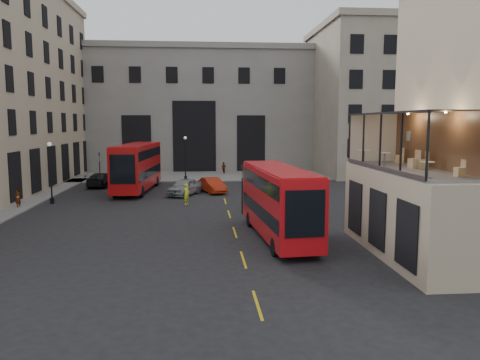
{
  "coord_description": "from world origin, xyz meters",
  "views": [
    {
      "loc": [
        -4.11,
        -23.14,
        6.97
      ],
      "look_at": [
        -1.41,
        9.08,
        3.0
      ],
      "focal_mm": 35.0,
      "sensor_mm": 36.0,
      "label": 1
    }
  ],
  "objects": [
    {
      "name": "bus_far",
      "position": [
        -10.59,
        24.97,
        2.71
      ],
      "size": [
        3.71,
        12.26,
        4.82
      ],
      "color": "#B00C0D",
      "rests_on": "ground"
    },
    {
      "name": "pedestrian_e",
      "position": [
        -18.99,
        15.71,
        0.84
      ],
      "size": [
        0.51,
        0.68,
        1.68
      ],
      "primitive_type": "imported",
      "rotation": [
        0.0,
        0.0,
        4.52
      ],
      "color": "gray",
      "rests_on": "ground"
    },
    {
      "name": "cafe_floor",
      "position": [
        6.5,
        0.0,
        4.55
      ],
      "size": [
        3.0,
        10.0,
        0.1
      ],
      "primitive_type": "cube",
      "color": "slate",
      "rests_on": "host_frontage"
    },
    {
      "name": "cafe_table_near",
      "position": [
        5.63,
        -3.85,
        5.07
      ],
      "size": [
        0.57,
        0.57,
        0.72
      ],
      "color": "beige",
      "rests_on": "cafe_floor"
    },
    {
      "name": "car_c",
      "position": [
        -14.93,
        28.82,
        0.77
      ],
      "size": [
        2.97,
        5.58,
        1.54
      ],
      "primitive_type": "imported",
      "rotation": [
        0.0,
        0.0,
        2.98
      ],
      "color": "black",
      "rests_on": "ground"
    },
    {
      "name": "gateway",
      "position": [
        -5.0,
        47.99,
        9.39
      ],
      "size": [
        35.0,
        10.6,
        18.0
      ],
      "color": "gray",
      "rests_on": "ground"
    },
    {
      "name": "street_lamp_a",
      "position": [
        -17.0,
        18.0,
        2.39
      ],
      "size": [
        0.36,
        0.36,
        5.33
      ],
      "color": "black",
      "rests_on": "ground"
    },
    {
      "name": "pedestrian_b",
      "position": [
        -9.54,
        32.06,
        0.92
      ],
      "size": [
        1.36,
        1.07,
        1.84
      ],
      "primitive_type": "imported",
      "rotation": [
        0.0,
        0.0,
        0.38
      ],
      "color": "gray",
      "rests_on": "ground"
    },
    {
      "name": "cafe_chair_b",
      "position": [
        7.3,
        -0.02,
        4.88
      ],
      "size": [
        0.48,
        0.48,
        0.91
      ],
      "color": "tan",
      "rests_on": "cafe_floor"
    },
    {
      "name": "pedestrian_d",
      "position": [
        3.92,
        30.07,
        0.78
      ],
      "size": [
        0.89,
        0.9,
        1.56
      ],
      "primitive_type": "imported",
      "rotation": [
        0.0,
        0.0,
        2.34
      ],
      "color": "gray",
      "rests_on": "ground"
    },
    {
      "name": "cafe_chair_c",
      "position": [
        7.04,
        0.41,
        4.89
      ],
      "size": [
        0.55,
        0.55,
        0.96
      ],
      "color": "tan",
      "rests_on": "cafe_floor"
    },
    {
      "name": "host_building_main",
      "position": [
        9.95,
        0.0,
        7.79
      ],
      "size": [
        7.26,
        11.4,
        15.1
      ],
      "color": "tan",
      "rests_on": "ground"
    },
    {
      "name": "cafe_chair_a",
      "position": [
        7.35,
        -3.4,
        4.83
      ],
      "size": [
        0.39,
        0.39,
        0.75
      ],
      "color": "#DBBA7E",
      "rests_on": "cafe_floor"
    },
    {
      "name": "host_frontage",
      "position": [
        6.5,
        0.0,
        2.25
      ],
      "size": [
        3.0,
        11.0,
        4.5
      ],
      "primitive_type": "cube",
      "color": "tan",
      "rests_on": "ground"
    },
    {
      "name": "traffic_light_far",
      "position": [
        -15.0,
        28.0,
        2.42
      ],
      "size": [
        0.16,
        0.2,
        3.8
      ],
      "color": "black",
      "rests_on": "ground"
    },
    {
      "name": "bicycle",
      "position": [
        -6.31,
        19.83,
        0.4
      ],
      "size": [
        1.57,
        0.72,
        0.79
      ],
      "primitive_type": "imported",
      "rotation": [
        0.0,
        0.0,
        1.7
      ],
      "color": "gray",
      "rests_on": "ground"
    },
    {
      "name": "traffic_light_near",
      "position": [
        -1.0,
        12.0,
        2.42
      ],
      "size": [
        0.16,
        0.2,
        3.8
      ],
      "color": "black",
      "rests_on": "ground"
    },
    {
      "name": "ground",
      "position": [
        0.0,
        0.0,
        0.0
      ],
      "size": [
        140.0,
        140.0,
        0.0
      ],
      "primitive_type": "plane",
      "color": "black",
      "rests_on": "ground"
    },
    {
      "name": "car_b",
      "position": [
        -3.01,
        23.32,
        0.74
      ],
      "size": [
        2.93,
        4.75,
        1.48
      ],
      "primitive_type": "imported",
      "rotation": [
        0.0,
        0.0,
        0.33
      ],
      "color": "#A9200A",
      "rests_on": "ground"
    },
    {
      "name": "bus_near",
      "position": [
        0.5,
        4.33,
        2.42
      ],
      "size": [
        3.3,
        10.94,
        4.3
      ],
      "color": "red",
      "rests_on": "ground"
    },
    {
      "name": "cafe_table_mid",
      "position": [
        5.45,
        0.51,
        5.14
      ],
      "size": [
        0.66,
        0.66,
        0.82
      ],
      "color": "beige",
      "rests_on": "cafe_floor"
    },
    {
      "name": "cyclist",
      "position": [
        -5.37,
        16.53,
        0.91
      ],
      "size": [
        0.67,
        0.78,
        1.81
      ],
      "primitive_type": "imported",
      "rotation": [
        0.0,
        0.0,
        1.14
      ],
      "color": "#E6FF1A",
      "rests_on": "ground"
    },
    {
      "name": "car_a",
      "position": [
        -5.73,
        21.89,
        0.81
      ],
      "size": [
        3.73,
        5.13,
        1.62
      ],
      "primitive_type": "imported",
      "rotation": [
        0.0,
        0.0,
        -0.43
      ],
      "color": "gray",
      "rests_on": "ground"
    },
    {
      "name": "pedestrian_a",
      "position": [
        -13.15,
        34.32,
        0.87
      ],
      "size": [
        0.97,
        0.84,
        1.73
      ],
      "primitive_type": "imported",
      "rotation": [
        0.0,
        0.0,
        0.24
      ],
      "color": "gray",
      "rests_on": "ground"
    },
    {
      "name": "cafe_table_far",
      "position": [
        5.38,
        3.42,
        5.13
      ],
      "size": [
        0.64,
        0.64,
        0.8
      ],
      "color": "silver",
      "rests_on": "cafe_floor"
    },
    {
      "name": "building_right",
      "position": [
        20.0,
        39.97,
        10.39
      ],
      "size": [
        16.6,
        18.6,
        20.0
      ],
      "color": "#A09481",
      "rests_on": "ground"
    },
    {
      "name": "pavement_far",
      "position": [
        -6.0,
        38.0,
        0.06
      ],
      "size": [
        40.0,
        12.0,
        0.12
      ],
      "primitive_type": "cube",
      "color": "slate",
      "rests_on": "ground"
    },
    {
      "name": "pedestrian_c",
      "position": [
        -1.04,
        40.0,
        0.81
      ],
      "size": [
        0.97,
        0.94,
        1.63
      ],
      "primitive_type": "imported",
      "rotation": [
        0.0,
        0.0,
        3.88
      ],
      "color": "gray",
      "rests_on": "ground"
    },
    {
      "name": "cafe_chair_d",
      "position": [
        7.45,
        3.27,
        4.88
      ],
      "size": [
        0.49,
        0.49,
        0.92
      ],
      "color": "tan",
      "rests_on": "cafe_floor"
    },
    {
      "name": "street_lamp_b",
      "position": [
        -6.0,
        34.0,
        2.39
      ],
      "size": [
        0.36,
        0.36,
        5.33
      ],
      "color": "black",
      "rests_on": "ground"
    }
  ]
}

